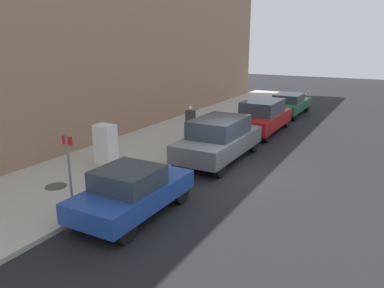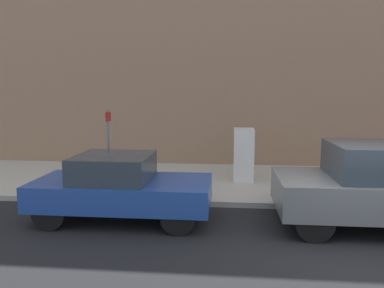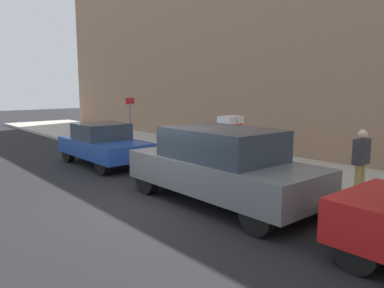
# 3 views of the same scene
# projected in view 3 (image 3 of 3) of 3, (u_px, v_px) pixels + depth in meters

# --- Properties ---
(ground_plane) EXTENTS (80.00, 80.00, 0.00)m
(ground_plane) POSITION_uv_depth(u_px,v_px,m) (156.00, 203.00, 8.79)
(ground_plane) COLOR black
(sidewalk_slab) EXTENTS (4.74, 44.00, 0.14)m
(sidewalk_slab) POSITION_uv_depth(u_px,v_px,m) (276.00, 172.00, 11.70)
(sidewalk_slab) COLOR #B2ADA0
(sidewalk_slab) RESTS_ON ground
(building_facade_near) EXTENTS (1.52, 39.60, 9.72)m
(building_facade_near) POSITION_uv_depth(u_px,v_px,m) (336.00, 24.00, 12.99)
(building_facade_near) COLOR #937056
(building_facade_near) RESTS_ON ground
(discarded_refrigerator) EXTENTS (0.75, 0.60, 1.57)m
(discarded_refrigerator) POSITION_uv_depth(u_px,v_px,m) (230.00, 138.00, 13.04)
(discarded_refrigerator) COLOR white
(discarded_refrigerator) RESTS_ON sidewalk_slab
(manhole_cover) EXTENTS (0.70, 0.70, 0.02)m
(manhole_cover) POSITION_uv_depth(u_px,v_px,m) (182.00, 151.00, 15.05)
(manhole_cover) COLOR #47443F
(manhole_cover) RESTS_ON sidewalk_slab
(street_sign_post) EXTENTS (0.36, 0.07, 2.23)m
(street_sign_post) POSITION_uv_depth(u_px,v_px,m) (130.00, 121.00, 14.46)
(street_sign_post) COLOR slate
(street_sign_post) RESTS_ON sidewalk_slab
(pedestrian_walking_far) EXTENTS (0.46, 0.22, 1.60)m
(pedestrian_walking_far) POSITION_uv_depth(u_px,v_px,m) (361.00, 159.00, 8.64)
(pedestrian_walking_far) COLOR #A8934C
(pedestrian_walking_far) RESTS_ON sidewalk_slab
(parked_hatchback_blue) EXTENTS (1.79, 3.85, 1.45)m
(parked_hatchback_blue) POSITION_uv_depth(u_px,v_px,m) (104.00, 144.00, 13.00)
(parked_hatchback_blue) COLOR #23479E
(parked_hatchback_blue) RESTS_ON ground
(parked_suv_gray) EXTENTS (1.98, 4.83, 1.77)m
(parked_suv_gray) POSITION_uv_depth(u_px,v_px,m) (221.00, 165.00, 8.62)
(parked_suv_gray) COLOR slate
(parked_suv_gray) RESTS_ON ground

